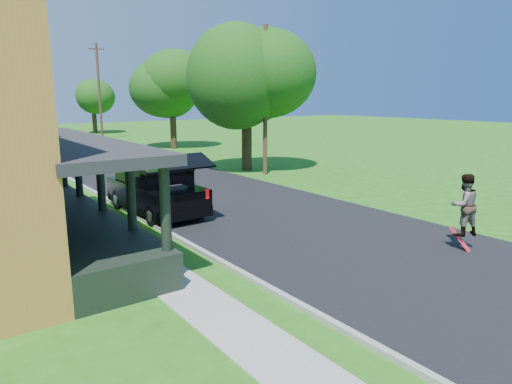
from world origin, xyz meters
TOP-DOWN VIEW (x-y plane):
  - ground at (0.00, 0.00)m, footprint 140.00×140.00m
  - street at (0.00, 20.00)m, footprint 8.00×120.00m
  - curb at (-4.05, 20.00)m, footprint 0.15×120.00m
  - sidewalk at (-5.60, 20.00)m, footprint 1.30×120.00m
  - black_suv at (-3.20, 7.94)m, footprint 2.13×5.25m
  - skateboarder at (2.19, -1.08)m, footprint 1.04×0.93m
  - skateboard at (2.15, -1.11)m, footprint 0.27×0.73m
  - tree_right_near at (5.46, 14.54)m, footprint 5.76×5.68m
  - tree_right_mid at (6.96, 27.50)m, footprint 6.67×6.79m
  - tree_right_far at (6.52, 47.83)m, footprint 4.99×4.73m
  - utility_pole_near at (5.37, 12.51)m, footprint 1.47×0.44m
  - utility_pole_far at (4.50, 38.63)m, footprint 1.47×0.41m

SIDE VIEW (x-z plane):
  - ground at x=0.00m, z-range 0.00..0.00m
  - street at x=0.00m, z-range -0.01..0.01m
  - curb at x=-4.05m, z-range -0.06..0.06m
  - sidewalk at x=-5.60m, z-range -0.01..0.01m
  - skateboard at x=2.15m, z-range -0.10..0.59m
  - black_suv at x=-3.20m, z-range -0.29..2.14m
  - skateboarder at x=2.19m, z-range 0.42..2.20m
  - utility_pole_near at x=5.37m, z-range 0.13..8.19m
  - tree_right_far at x=6.52m, z-range 1.19..8.43m
  - utility_pole_far at x=4.50m, z-range 0.13..9.52m
  - tree_right_mid at x=6.96m, z-range 1.23..9.73m
  - tree_right_near at x=5.46m, z-range 1.31..9.80m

